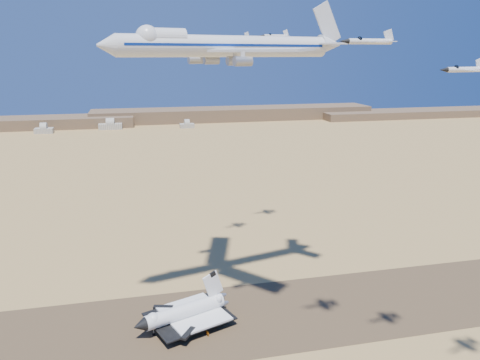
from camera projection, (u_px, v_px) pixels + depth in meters
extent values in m
plane|color=tan|center=(228.00, 320.00, 174.32)|extent=(1200.00, 1200.00, 0.00)
cube|color=brown|center=(228.00, 320.00, 174.31)|extent=(600.00, 50.00, 0.06)
cube|color=brown|center=(235.00, 114.00, 706.12)|extent=(420.00, 60.00, 18.00)
cube|color=brown|center=(411.00, 113.00, 739.15)|extent=(300.00, 60.00, 11.00)
cube|color=#B7B4A2|center=(44.00, 131.00, 585.68)|extent=(22.00, 14.00, 6.50)
cube|color=#B7B4A2|center=(110.00, 126.00, 616.91)|extent=(30.00, 15.00, 7.50)
cube|color=#B7B4A2|center=(187.00, 126.00, 629.32)|extent=(19.00, 12.50, 5.50)
cylinder|color=white|center=(184.00, 311.00, 169.50)|extent=(29.76, 15.32, 5.22)
cone|color=black|center=(140.00, 326.00, 160.49)|extent=(5.66, 6.11, 4.96)
sphere|color=white|center=(153.00, 320.00, 162.87)|extent=(4.85, 4.85, 4.85)
cube|color=white|center=(194.00, 314.00, 172.04)|extent=(27.03, 28.13, 0.84)
cube|color=black|center=(189.00, 316.00, 171.16)|extent=(34.02, 30.74, 0.47)
cube|color=white|center=(213.00, 284.00, 174.05)|extent=(8.32, 3.63, 10.74)
cylinder|color=gray|center=(154.00, 332.00, 164.13)|extent=(0.34, 0.34, 2.98)
cylinder|color=black|center=(154.00, 334.00, 164.38)|extent=(1.11, 0.75, 1.03)
cylinder|color=gray|center=(204.00, 323.00, 169.78)|extent=(0.34, 0.34, 2.98)
cylinder|color=black|center=(204.00, 325.00, 170.03)|extent=(1.11, 0.75, 1.03)
cylinder|color=gray|center=(192.00, 311.00, 177.29)|extent=(0.34, 0.34, 2.98)
cylinder|color=black|center=(192.00, 314.00, 177.55)|extent=(1.11, 0.75, 1.03)
cylinder|color=silver|center=(229.00, 46.00, 157.38)|extent=(75.13, 23.85, 7.10)
cone|color=silver|center=(106.00, 45.00, 140.32)|extent=(7.00, 8.17, 7.10)
sphere|color=silver|center=(147.00, 37.00, 145.03)|extent=(7.32, 7.32, 7.32)
cube|color=silver|center=(259.00, 50.00, 143.23)|extent=(29.37, 31.69, 0.78)
cube|color=silver|center=(214.00, 51.00, 174.09)|extent=(18.28, 34.74, 0.78)
cube|color=silver|center=(338.00, 44.00, 167.65)|extent=(12.79, 13.09, 0.55)
cube|color=silver|center=(315.00, 44.00, 180.19)|extent=(9.41, 13.46, 0.55)
cube|color=silver|center=(327.00, 24.00, 172.05)|extent=(12.50, 3.60, 15.86)
cylinder|color=gray|center=(235.00, 61.00, 148.98)|extent=(6.05, 4.06, 2.89)
cylinder|color=gray|center=(243.00, 61.00, 139.37)|extent=(6.05, 4.06, 2.89)
cylinder|color=gray|center=(211.00, 60.00, 166.34)|extent=(6.05, 4.06, 2.89)
cylinder|color=gray|center=(196.00, 60.00, 174.08)|extent=(6.05, 4.06, 2.89)
imported|color=#CD690C|center=(207.00, 331.00, 165.82)|extent=(0.45, 0.62, 1.56)
imported|color=#CD690C|center=(207.00, 333.00, 164.68)|extent=(0.77, 0.93, 1.66)
imported|color=#CD690C|center=(208.00, 334.00, 163.55)|extent=(1.23, 1.09, 1.88)
cylinder|color=silver|center=(370.00, 41.00, 120.51)|extent=(12.55, 2.37, 1.46)
cone|color=black|center=(344.00, 41.00, 118.38)|extent=(2.80, 1.55, 1.35)
sphere|color=black|center=(360.00, 39.00, 119.49)|extent=(1.46, 1.46, 1.46)
cube|color=silver|center=(374.00, 42.00, 120.86)|extent=(4.24, 8.56, 0.26)
cube|color=silver|center=(387.00, 42.00, 121.99)|extent=(2.66, 5.35, 0.21)
cube|color=silver|center=(389.00, 36.00, 121.67)|extent=(3.16, 0.49, 3.52)
cylinder|color=silver|center=(464.00, 70.00, 115.68)|extent=(11.29, 3.10, 1.31)
cone|color=black|center=(444.00, 70.00, 113.22)|extent=(2.60, 1.59, 1.22)
sphere|color=black|center=(456.00, 68.00, 114.53)|extent=(1.31, 1.31, 1.31)
cube|color=silver|center=(467.00, 70.00, 116.07)|extent=(4.44, 7.91, 0.23)
cube|color=silver|center=(478.00, 69.00, 117.38)|extent=(2.78, 4.95, 0.19)
cube|color=silver|center=(480.00, 64.00, 117.11)|extent=(2.83, 0.69, 3.16)
cylinder|color=silver|center=(238.00, 38.00, 204.07)|extent=(10.90, 4.76, 1.29)
cone|color=black|center=(224.00, 38.00, 200.72)|extent=(2.66, 1.90, 1.20)
sphere|color=black|center=(232.00, 37.00, 202.55)|extent=(1.29, 1.29, 1.29)
cube|color=silver|center=(239.00, 39.00, 204.58)|extent=(5.42, 8.02, 0.23)
cube|color=silver|center=(247.00, 38.00, 206.40)|extent=(3.40, 5.02, 0.18)
cube|color=silver|center=(247.00, 35.00, 206.15)|extent=(2.72, 1.11, 3.12)
cylinder|color=silver|center=(276.00, 36.00, 225.90)|extent=(12.38, 3.13, 1.44)
cone|color=black|center=(262.00, 36.00, 223.36)|extent=(2.83, 1.69, 1.33)
sphere|color=black|center=(270.00, 35.00, 224.71)|extent=(1.44, 1.44, 1.44)
cube|color=silver|center=(278.00, 36.00, 226.31)|extent=(4.70, 8.62, 0.26)
cube|color=silver|center=(285.00, 36.00, 227.67)|extent=(2.95, 5.39, 0.21)
cube|color=silver|center=(286.00, 33.00, 227.37)|extent=(3.11, 0.69, 3.47)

